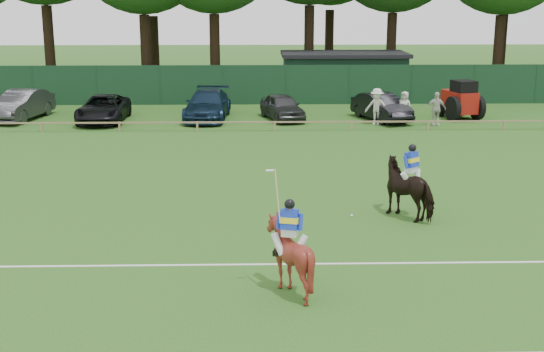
{
  "coord_description": "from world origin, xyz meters",
  "views": [
    {
      "loc": [
        -0.04,
        -19.06,
        7.03
      ],
      "look_at": [
        0.5,
        3.0,
        1.4
      ],
      "focal_mm": 48.0,
      "sensor_mm": 36.0,
      "label": 1
    }
  ],
  "objects_px": {
    "horse_dark": "(410,189)",
    "polo_ball": "(352,216)",
    "utility_shed": "(344,75)",
    "hatch_grey": "(282,107)",
    "tractor": "(461,101)",
    "horse_chestnut": "(289,257)",
    "sedan_grey": "(21,105)",
    "suv_black": "(103,109)",
    "sedan_navy": "(208,105)",
    "spectator_mid": "(436,109)",
    "estate_black": "(382,107)",
    "spectator_left": "(377,106)",
    "spectator_right": "(404,107)"
  },
  "relations": [
    {
      "from": "horse_dark",
      "to": "polo_ball",
      "type": "height_order",
      "value": "horse_dark"
    },
    {
      "from": "horse_dark",
      "to": "utility_shed",
      "type": "relative_size",
      "value": 0.26
    },
    {
      "from": "hatch_grey",
      "to": "tractor",
      "type": "relative_size",
      "value": 1.42
    },
    {
      "from": "horse_chestnut",
      "to": "tractor",
      "type": "relative_size",
      "value": 0.6
    },
    {
      "from": "sedan_grey",
      "to": "suv_black",
      "type": "height_order",
      "value": "sedan_grey"
    },
    {
      "from": "sedan_navy",
      "to": "spectator_mid",
      "type": "relative_size",
      "value": 3.06
    },
    {
      "from": "estate_black",
      "to": "horse_chestnut",
      "type": "bearing_deg",
      "value": -124.93
    },
    {
      "from": "horse_dark",
      "to": "spectator_mid",
      "type": "relative_size",
      "value": 1.2
    },
    {
      "from": "hatch_grey",
      "to": "sedan_grey",
      "type": "bearing_deg",
      "value": 162.86
    },
    {
      "from": "utility_shed",
      "to": "suv_black",
      "type": "bearing_deg",
      "value": -147.72
    },
    {
      "from": "suv_black",
      "to": "spectator_mid",
      "type": "xyz_separation_m",
      "value": [
        18.06,
        -1.66,
        0.18
      ]
    },
    {
      "from": "spectator_mid",
      "to": "utility_shed",
      "type": "distance_m",
      "value": 11.38
    },
    {
      "from": "horse_dark",
      "to": "utility_shed",
      "type": "height_order",
      "value": "utility_shed"
    },
    {
      "from": "sedan_navy",
      "to": "spectator_mid",
      "type": "bearing_deg",
      "value": -6.75
    },
    {
      "from": "horse_dark",
      "to": "estate_black",
      "type": "distance_m",
      "value": 17.92
    },
    {
      "from": "sedan_grey",
      "to": "utility_shed",
      "type": "relative_size",
      "value": 0.6
    },
    {
      "from": "hatch_grey",
      "to": "tractor",
      "type": "xyz_separation_m",
      "value": [
        10.08,
        0.02,
        0.32
      ]
    },
    {
      "from": "hatch_grey",
      "to": "horse_chestnut",
      "type": "bearing_deg",
      "value": -107.44
    },
    {
      "from": "horse_dark",
      "to": "tractor",
      "type": "distance_m",
      "value": 19.41
    },
    {
      "from": "sedan_grey",
      "to": "hatch_grey",
      "type": "distance_m",
      "value": 14.65
    },
    {
      "from": "horse_dark",
      "to": "suv_black",
      "type": "bearing_deg",
      "value": -93.18
    },
    {
      "from": "sedan_grey",
      "to": "suv_black",
      "type": "bearing_deg",
      "value": 0.76
    },
    {
      "from": "spectator_left",
      "to": "polo_ball",
      "type": "height_order",
      "value": "spectator_left"
    },
    {
      "from": "spectator_left",
      "to": "sedan_navy",
      "type": "bearing_deg",
      "value": -169.26
    },
    {
      "from": "horse_chestnut",
      "to": "polo_ball",
      "type": "height_order",
      "value": "horse_chestnut"
    },
    {
      "from": "sedan_navy",
      "to": "polo_ball",
      "type": "relative_size",
      "value": 61.75
    },
    {
      "from": "polo_ball",
      "to": "utility_shed",
      "type": "relative_size",
      "value": 0.01
    },
    {
      "from": "sedan_grey",
      "to": "tractor",
      "type": "xyz_separation_m",
      "value": [
        24.72,
        -0.36,
        0.21
      ]
    },
    {
      "from": "hatch_grey",
      "to": "spectator_right",
      "type": "relative_size",
      "value": 2.46
    },
    {
      "from": "tractor",
      "to": "spectator_right",
      "type": "bearing_deg",
      "value": -177.55
    },
    {
      "from": "horse_chestnut",
      "to": "estate_black",
      "type": "relative_size",
      "value": 0.39
    },
    {
      "from": "hatch_grey",
      "to": "utility_shed",
      "type": "xyz_separation_m",
      "value": [
        4.48,
        8.66,
        0.82
      ]
    },
    {
      "from": "estate_black",
      "to": "spectator_right",
      "type": "relative_size",
      "value": 2.65
    },
    {
      "from": "horse_dark",
      "to": "suv_black",
      "type": "xyz_separation_m",
      "value": [
        -13.3,
        17.78,
        -0.2
      ]
    },
    {
      "from": "sedan_grey",
      "to": "spectator_left",
      "type": "distance_m",
      "value": 19.79
    },
    {
      "from": "horse_dark",
      "to": "tractor",
      "type": "height_order",
      "value": "tractor"
    },
    {
      "from": "horse_chestnut",
      "to": "sedan_navy",
      "type": "height_order",
      "value": "horse_chestnut"
    },
    {
      "from": "utility_shed",
      "to": "horse_chestnut",
      "type": "bearing_deg",
      "value": -99.06
    },
    {
      "from": "polo_ball",
      "to": "estate_black",
      "type": "bearing_deg",
      "value": 77.38
    },
    {
      "from": "spectator_left",
      "to": "spectator_mid",
      "type": "distance_m",
      "value": 3.14
    },
    {
      "from": "spectator_mid",
      "to": "polo_ball",
      "type": "relative_size",
      "value": 20.21
    },
    {
      "from": "sedan_grey",
      "to": "sedan_navy",
      "type": "xyz_separation_m",
      "value": [
        10.44,
        -0.13,
        -0.02
      ]
    },
    {
      "from": "spectator_mid",
      "to": "polo_ball",
      "type": "xyz_separation_m",
      "value": [
        -6.61,
        -16.15,
        -0.86
      ]
    },
    {
      "from": "spectator_left",
      "to": "spectator_mid",
      "type": "relative_size",
      "value": 1.07
    },
    {
      "from": "spectator_left",
      "to": "polo_ball",
      "type": "distance_m",
      "value": 16.99
    },
    {
      "from": "spectator_right",
      "to": "tractor",
      "type": "bearing_deg",
      "value": 49.8
    },
    {
      "from": "hatch_grey",
      "to": "utility_shed",
      "type": "relative_size",
      "value": 0.5
    },
    {
      "from": "sedan_navy",
      "to": "polo_ball",
      "type": "distance_m",
      "value": 19.37
    },
    {
      "from": "estate_black",
      "to": "utility_shed",
      "type": "xyz_separation_m",
      "value": [
        -1.05,
        9.07,
        0.79
      ]
    },
    {
      "from": "horse_dark",
      "to": "spectator_mid",
      "type": "distance_m",
      "value": 16.8
    }
  ]
}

